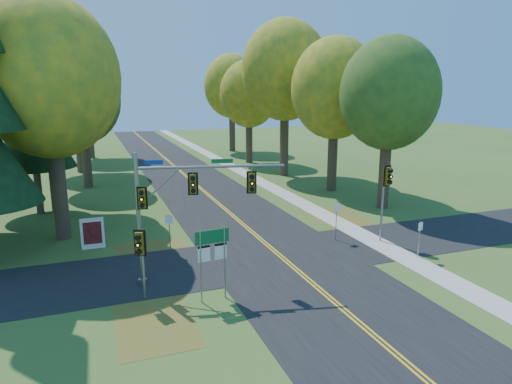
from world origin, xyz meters
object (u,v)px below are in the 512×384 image
object	(u,v)px
east_signal_pole	(386,184)
info_kiosk	(93,233)
traffic_mast	(176,201)
route_sign_cluster	(212,250)

from	to	relation	value
east_signal_pole	info_kiosk	size ratio (longest dim) A/B	2.61
traffic_mast	east_signal_pole	world-z (taller)	traffic_mast
east_signal_pole	route_sign_cluster	world-z (taller)	east_signal_pole
route_sign_cluster	traffic_mast	bearing A→B (deg)	108.58
east_signal_pole	info_kiosk	xyz separation A→B (m)	(-16.15, 4.95, -2.65)
east_signal_pole	info_kiosk	bearing A→B (deg)	152.91
traffic_mast	east_signal_pole	xyz separation A→B (m)	(12.48, 1.49, -0.47)
east_signal_pole	info_kiosk	world-z (taller)	east_signal_pole
traffic_mast	route_sign_cluster	world-z (taller)	traffic_mast
route_sign_cluster	info_kiosk	world-z (taller)	route_sign_cluster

